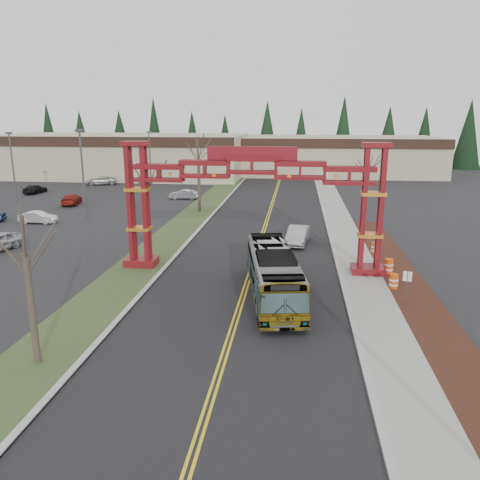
% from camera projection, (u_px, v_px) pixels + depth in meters
% --- Properties ---
extents(ground, '(200.00, 200.00, 0.00)m').
position_uv_depth(ground, '(199.00, 437.00, 15.71)').
color(ground, black).
rests_on(ground, ground).
extents(road, '(12.00, 110.00, 0.02)m').
position_uv_depth(road, '(259.00, 244.00, 39.72)').
color(road, black).
rests_on(road, ground).
extents(lane_line_left, '(0.12, 100.00, 0.01)m').
position_uv_depth(lane_line_left, '(258.00, 244.00, 39.73)').
color(lane_line_left, gold).
rests_on(lane_line_left, road).
extents(lane_line_right, '(0.12, 100.00, 0.01)m').
position_uv_depth(lane_line_right, '(261.00, 244.00, 39.70)').
color(lane_line_right, gold).
rests_on(lane_line_right, road).
extents(curb_right, '(0.30, 110.00, 0.15)m').
position_uv_depth(curb_right, '(333.00, 246.00, 38.98)').
color(curb_right, '#A7A8A2').
rests_on(curb_right, ground).
extents(sidewalk_right, '(2.60, 110.00, 0.14)m').
position_uv_depth(sidewalk_right, '(351.00, 246.00, 38.81)').
color(sidewalk_right, gray).
rests_on(sidewalk_right, ground).
extents(landscape_strip, '(2.60, 50.00, 0.12)m').
position_uv_depth(landscape_strip, '(433.00, 325.00, 24.10)').
color(landscape_strip, black).
rests_on(landscape_strip, ground).
extents(grass_median, '(4.00, 110.00, 0.08)m').
position_uv_depth(grass_median, '(168.00, 241.00, 40.65)').
color(grass_median, '#314522').
rests_on(grass_median, ground).
extents(curb_left, '(0.30, 110.00, 0.15)m').
position_uv_depth(curb_left, '(189.00, 241.00, 40.43)').
color(curb_left, '#A7A8A2').
rests_on(curb_left, ground).
extents(gateway_arch, '(18.20, 1.60, 8.90)m').
position_uv_depth(gateway_arch, '(252.00, 186.00, 31.49)').
color(gateway_arch, '#570B0D').
rests_on(gateway_arch, ground).
extents(retail_building_west, '(46.00, 22.30, 7.50)m').
position_uv_depth(retail_building_west, '(120.00, 155.00, 87.40)').
color(retail_building_west, tan).
rests_on(retail_building_west, ground).
extents(retail_building_east, '(38.00, 20.30, 7.00)m').
position_uv_depth(retail_building_east, '(334.00, 155.00, 90.45)').
color(retail_building_east, tan).
rests_on(retail_building_east, ground).
extents(conifer_treeline, '(116.10, 5.60, 13.00)m').
position_uv_depth(conifer_treeline, '(286.00, 137.00, 102.41)').
color(conifer_treeline, black).
rests_on(conifer_treeline, ground).
extents(transit_bus, '(4.15, 10.85, 2.95)m').
position_uv_depth(transit_bus, '(273.00, 274.00, 27.61)').
color(transit_bus, '#B6B9BE').
rests_on(transit_bus, ground).
extents(silver_sedan, '(2.18, 4.73, 1.50)m').
position_uv_depth(silver_sedan, '(298.00, 235.00, 39.77)').
color(silver_sedan, '#A5A8AD').
rests_on(silver_sedan, ground).
extents(parked_car_near_b, '(3.76, 1.39, 1.23)m').
position_uv_depth(parked_car_near_b, '(38.00, 217.00, 47.68)').
color(parked_car_near_b, silver).
rests_on(parked_car_near_b, ground).
extents(parked_car_mid_a, '(2.99, 4.94, 1.34)m').
position_uv_depth(parked_car_mid_a, '(71.00, 199.00, 58.07)').
color(parked_car_mid_a, maroon).
rests_on(parked_car_mid_a, ground).
extents(parked_car_far_a, '(3.94, 1.63, 1.27)m').
position_uv_depth(parked_car_far_a, '(184.00, 194.00, 61.99)').
color(parked_car_far_a, '#989B9F').
rests_on(parked_car_far_a, ground).
extents(parked_car_far_b, '(5.33, 3.67, 1.35)m').
position_uv_depth(parked_car_far_b, '(101.00, 181.00, 75.37)').
color(parked_car_far_b, silver).
rests_on(parked_car_far_b, ground).
extents(parked_car_far_c, '(1.97, 4.31, 1.22)m').
position_uv_depth(parked_car_far_c, '(35.00, 189.00, 66.73)').
color(parked_car_far_c, black).
rests_on(parked_car_far_c, ground).
extents(bare_tree_median_near, '(2.98, 2.98, 6.99)m').
position_uv_depth(bare_tree_median_near, '(25.00, 254.00, 19.20)').
color(bare_tree_median_near, '#382D26').
rests_on(bare_tree_median_near, ground).
extents(bare_tree_median_mid, '(2.88, 2.88, 7.55)m').
position_uv_depth(bare_tree_median_mid, '(146.00, 185.00, 34.42)').
color(bare_tree_median_mid, '#382D26').
rests_on(bare_tree_median_mid, ground).
extents(bare_tree_median_far, '(3.39, 3.39, 8.48)m').
position_uv_depth(bare_tree_median_far, '(198.00, 157.00, 52.14)').
color(bare_tree_median_far, '#382D26').
rests_on(bare_tree_median_far, ground).
extents(bare_tree_right_far, '(3.10, 3.10, 7.53)m').
position_uv_depth(bare_tree_right_far, '(369.00, 170.00, 46.04)').
color(bare_tree_right_far, '#382D26').
rests_on(bare_tree_right_far, ground).
extents(light_pole_near, '(0.81, 0.41, 9.34)m').
position_uv_depth(light_pole_near, '(82.00, 168.00, 48.27)').
color(light_pole_near, '#3F3F44').
rests_on(light_pole_near, ground).
extents(light_pole_mid, '(0.76, 0.38, 8.76)m').
position_uv_depth(light_pole_mid, '(12.00, 162.00, 58.60)').
color(light_pole_mid, '#3F3F44').
rests_on(light_pole_mid, ground).
extents(light_pole_far, '(0.73, 0.37, 8.45)m').
position_uv_depth(light_pole_far, '(150.00, 155.00, 73.00)').
color(light_pole_far, '#3F3F44').
rests_on(light_pole_far, ground).
extents(street_sign, '(0.46, 0.18, 2.09)m').
position_uv_depth(street_sign, '(407.00, 281.00, 26.25)').
color(street_sign, '#3F3F44').
rests_on(street_sign, ground).
extents(barrel_south, '(0.56, 0.56, 1.03)m').
position_uv_depth(barrel_south, '(394.00, 282.00, 29.10)').
color(barrel_south, '#DF4B0C').
rests_on(barrel_south, ground).
extents(barrel_mid, '(0.60, 0.60, 1.11)m').
position_uv_depth(barrel_mid, '(389.00, 267.00, 31.94)').
color(barrel_mid, '#DF4B0C').
rests_on(barrel_mid, ground).
extents(barrel_north, '(0.55, 0.55, 1.02)m').
position_uv_depth(barrel_north, '(375.00, 248.00, 36.62)').
color(barrel_north, '#DF4B0C').
rests_on(barrel_north, ground).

